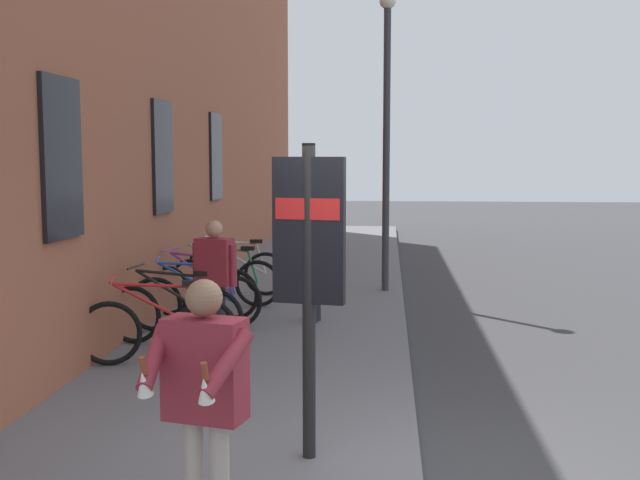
{
  "coord_description": "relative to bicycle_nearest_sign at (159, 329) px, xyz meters",
  "views": [
    {
      "loc": [
        -5.54,
        0.28,
        2.44
      ],
      "look_at": [
        2.76,
        0.99,
        1.53
      ],
      "focal_mm": 44.2,
      "sensor_mm": 36.0,
      "label": 1
    }
  ],
  "objects": [
    {
      "name": "ground",
      "position": [
        3.18,
        -3.79,
        -0.51
      ],
      "size": [
        60.0,
        60.0,
        0.0
      ],
      "primitive_type": "plane",
      "color": "#38383A"
    },
    {
      "name": "sidewalk_pavement",
      "position": [
        5.18,
        -1.04,
        -0.45
      ],
      "size": [
        24.0,
        3.5,
        0.12
      ],
      "primitive_type": "cube",
      "color": "slate",
      "rests_on": "ground"
    },
    {
      "name": "station_facade",
      "position": [
        6.17,
        1.01,
        4.09
      ],
      "size": [
        22.0,
        0.65,
        9.21
      ],
      "color": "#9E563D",
      "rests_on": "ground"
    },
    {
      "name": "bicycle_nearest_sign",
      "position": [
        0.0,
        0.0,
        0.0
      ],
      "size": [
        0.56,
        1.74,
        0.97
      ],
      "color": "black",
      "rests_on": "sidewalk_pavement"
    },
    {
      "name": "bicycle_under_window",
      "position": [
        0.84,
        0.05,
        0.0
      ],
      "size": [
        0.48,
        1.77,
        0.97
      ],
      "color": "black",
      "rests_on": "sidewalk_pavement"
    },
    {
      "name": "bicycle_far_end",
      "position": [
        1.7,
        -0.0,
        0.0
      ],
      "size": [
        0.54,
        1.75,
        0.97
      ],
      "color": "black",
      "rests_on": "sidewalk_pavement"
    },
    {
      "name": "bicycle_mid_rack",
      "position": [
        2.53,
        0.12,
        0.0
      ],
      "size": [
        0.56,
        1.74,
        0.97
      ],
      "color": "black",
      "rests_on": "sidewalk_pavement"
    },
    {
      "name": "bicycle_end_of_row",
      "position": [
        3.37,
        -0.04,
        0.0
      ],
      "size": [
        0.48,
        1.77,
        0.97
      ],
      "color": "black",
      "rests_on": "sidewalk_pavement"
    },
    {
      "name": "bicycle_by_door",
      "position": [
        4.3,
        -0.01,
        0.0
      ],
      "size": [
        0.48,
        1.77,
        0.97
      ],
      "color": "black",
      "rests_on": "sidewalk_pavement"
    },
    {
      "name": "transit_info_sign",
      "position": [
        -2.55,
        -1.93,
        1.21
      ],
      "size": [
        0.18,
        0.56,
        2.4
      ],
      "color": "black",
      "rests_on": "sidewalk_pavement"
    },
    {
      "name": "pedestrian_crossing_street",
      "position": [
        2.36,
        -1.53,
        0.56
      ],
      "size": [
        0.58,
        0.32,
        1.55
      ],
      "color": "#26262D",
      "rests_on": "sidewalk_pavement"
    },
    {
      "name": "pedestrian_near_bus",
      "position": [
        0.84,
        -0.45,
        0.55
      ],
      "size": [
        0.33,
        0.57,
        1.53
      ],
      "color": "#26262D",
      "rests_on": "sidewalk_pavement"
    },
    {
      "name": "tourist_with_hotdogs",
      "position": [
        -4.05,
        -1.47,
        0.61
      ],
      "size": [
        0.63,
        0.63,
        1.61
      ],
      "color": "#B2A599",
      "rests_on": "sidewalk_pavement"
    },
    {
      "name": "street_lamp",
      "position": [
        5.02,
        -2.49,
        2.58
      ],
      "size": [
        0.28,
        0.28,
        4.99
      ],
      "color": "#333338",
      "rests_on": "sidewalk_pavement"
    }
  ]
}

